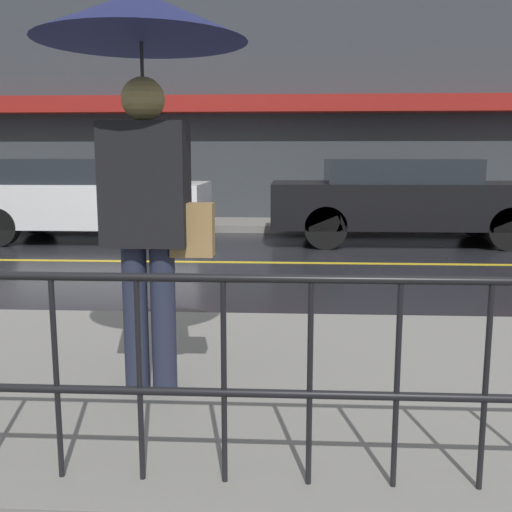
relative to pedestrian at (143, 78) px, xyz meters
The scene contains 8 objects.
ground_plane 5.54m from the pedestrian, 101.73° to the left, with size 80.00×80.00×0.00m, color black.
sidewalk_near 2.15m from the pedestrian, 164.95° to the left, with size 28.00×3.00×0.14m.
sidewalk_far 9.48m from the pedestrian, 96.52° to the left, with size 28.00×1.69×0.14m.
lane_marking 5.54m from the pedestrian, 101.73° to the left, with size 25.20×0.12×0.01m.
building_storefront 10.35m from the pedestrian, 95.91° to the left, with size 28.00×0.85×6.63m.
pedestrian is the anchor object (origin of this frame).
car_white 7.86m from the pedestrian, 111.25° to the left, with size 4.16×1.82×1.45m.
car_black 7.86m from the pedestrian, 68.74° to the left, with size 4.72×1.85×1.45m.
Camera 1 is at (1.85, -8.39, 1.50)m, focal length 42.00 mm.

